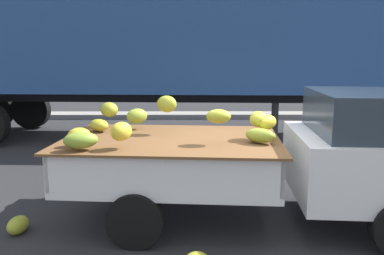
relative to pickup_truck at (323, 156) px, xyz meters
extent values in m
plane|color=#28282B|center=(-1.01, 0.01, -0.88)|extent=(220.00, 220.00, 0.00)
cube|color=gray|center=(-1.01, 8.54, -0.80)|extent=(80.00, 0.80, 0.16)
cube|color=white|center=(0.59, -0.05, -0.09)|extent=(2.05, 1.88, 0.78)
cube|color=#28333D|center=(0.40, -0.03, 0.56)|extent=(1.17, 1.61, 0.52)
cube|color=white|center=(-1.92, 0.16, -0.30)|extent=(2.77, 1.94, 0.08)
cube|color=white|center=(-1.85, 1.00, -0.04)|extent=(2.63, 0.26, 0.44)
cube|color=white|center=(-1.98, -0.68, -0.04)|extent=(2.63, 0.26, 0.44)
cube|color=white|center=(-0.63, 0.05, -0.04)|extent=(0.19, 1.73, 0.44)
cube|color=white|center=(-3.21, 0.26, -0.04)|extent=(0.19, 1.73, 0.44)
cube|color=#B21914|center=(-1.85, 1.03, -0.08)|extent=(2.53, 0.22, 0.07)
cube|color=brown|center=(-1.92, 0.16, 0.19)|extent=(2.90, 2.07, 0.03)
ellipsoid|color=gold|center=(-2.97, -0.30, 0.32)|extent=(0.32, 0.27, 0.22)
ellipsoid|color=#ACAE2D|center=(-1.34, -0.19, 0.54)|extent=(0.32, 0.24, 0.17)
ellipsoid|color=yellow|center=(-0.72, 0.06, 0.43)|extent=(0.36, 0.38, 0.19)
ellipsoid|color=gold|center=(-2.94, 0.59, 0.30)|extent=(0.40, 0.40, 0.17)
ellipsoid|color=yellow|center=(-2.46, -0.43, 0.41)|extent=(0.32, 0.34, 0.22)
ellipsoid|color=olive|center=(-2.90, -0.51, 0.33)|extent=(0.43, 0.32, 0.19)
ellipsoid|color=#8EA230|center=(-2.43, 0.74, 0.40)|extent=(0.37, 0.33, 0.22)
ellipsoid|color=#A4AB2E|center=(-1.99, 0.46, 0.61)|extent=(0.33, 0.27, 0.23)
ellipsoid|color=#8CA12F|center=(-0.83, -0.17, 0.30)|extent=(0.42, 0.36, 0.17)
ellipsoid|color=gold|center=(-0.82, 0.07, 0.46)|extent=(0.28, 0.34, 0.20)
ellipsoid|color=#A2A92D|center=(-2.87, 0.97, 0.46)|extent=(0.37, 0.39, 0.22)
cylinder|color=black|center=(0.71, 0.78, -0.56)|extent=(0.65, 0.25, 0.64)
cylinder|color=black|center=(-2.16, 1.02, -0.56)|extent=(0.65, 0.25, 0.64)
cylinder|color=black|center=(-2.30, -0.65, -0.56)|extent=(0.65, 0.25, 0.64)
cube|color=navy|center=(-2.79, 5.26, 1.72)|extent=(12.11, 3.10, 2.70)
cube|color=black|center=(-2.79, 5.26, 0.22)|extent=(11.05, 0.96, 0.30)
cylinder|color=black|center=(-6.32, 6.64, -0.34)|extent=(1.09, 0.35, 1.08)
cylinder|color=#38383A|center=(0.51, 5.10, -0.26)|extent=(0.18, 0.18, 1.25)
ellipsoid|color=#9DA62C|center=(-3.78, -0.29, -0.78)|extent=(0.26, 0.36, 0.21)
camera|label=1|loc=(-1.70, -4.77, 1.26)|focal=36.64mm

